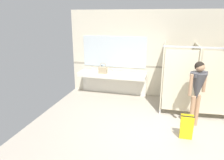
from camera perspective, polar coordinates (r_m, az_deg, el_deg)
ground_plane at (r=5.36m, az=12.99°, el=-14.65°), size 6.72×5.74×0.10m
wall_back at (r=7.33m, az=14.58°, el=6.48°), size 6.72×0.12×2.92m
wall_back_tile_band at (r=7.35m, az=14.34°, el=3.26°), size 6.72×0.01×0.06m
vanity_counter at (r=7.47m, az=0.14°, el=0.53°), size 2.35×0.59×0.94m
mirror_panel at (r=7.47m, az=0.57°, el=7.60°), size 2.25×0.02×1.07m
bathroom_stalls at (r=6.51m, az=21.50°, el=0.70°), size 1.89×1.46×1.97m
person_standing at (r=5.56m, az=22.00°, el=-1.61°), size 0.57×0.57×1.69m
handbag at (r=7.23m, az=-2.44°, el=2.73°), size 0.28×0.15×0.37m
soap_dispenser at (r=7.58m, az=-2.74°, el=3.12°), size 0.07×0.07×0.21m
paper_cup at (r=7.16m, az=0.42°, el=1.95°), size 0.07×0.07×0.09m
wet_floor_sign at (r=5.19m, az=19.43°, el=-11.89°), size 0.28×0.19×0.59m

